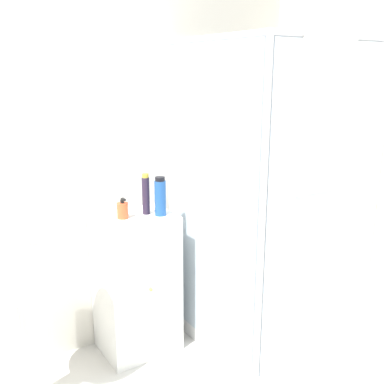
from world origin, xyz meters
TOP-DOWN VIEW (x-y plane):
  - wall_back at (0.00, 1.70)m, footprint 6.40×0.06m
  - shower_enclosure at (1.14, 1.11)m, footprint 0.94×0.97m
  - vanity_cabinet at (0.39, 1.48)m, footprint 0.46×0.39m
  - sink at (-0.28, 1.33)m, footprint 0.46×0.46m
  - soap_dispenser at (0.32, 1.48)m, footprint 0.07×0.07m
  - shampoo_bottle_tall_black at (0.47, 1.48)m, footprint 0.05×0.05m
  - shampoo_bottle_blue at (0.53, 1.41)m, footprint 0.07×0.07m

SIDE VIEW (x-z plane):
  - vanity_cabinet at x=0.39m, z-range 0.00..0.89m
  - shower_enclosure at x=1.14m, z-range -0.44..1.47m
  - sink at x=-0.28m, z-range 0.16..1.13m
  - soap_dispenser at x=0.32m, z-range 0.88..1.00m
  - shampoo_bottle_blue at x=0.53m, z-range 0.89..1.12m
  - shampoo_bottle_tall_black at x=0.47m, z-range 0.89..1.14m
  - wall_back at x=0.00m, z-range 0.00..2.50m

